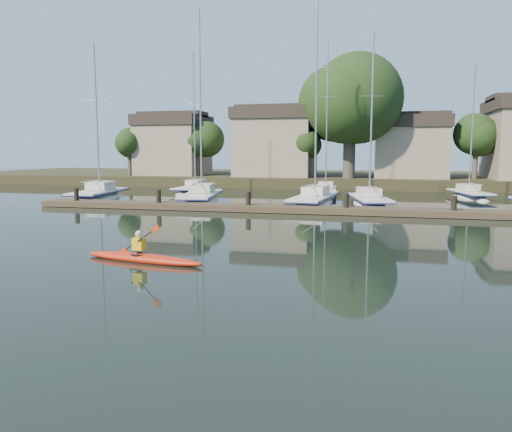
% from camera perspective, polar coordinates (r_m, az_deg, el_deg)
% --- Properties ---
extents(ground, '(160.00, 160.00, 0.00)m').
position_cam_1_polar(ground, '(16.89, -2.86, -5.20)').
color(ground, black).
rests_on(ground, ground).
extents(kayak, '(4.61, 1.38, 1.46)m').
position_cam_1_polar(kayak, '(17.23, -12.86, -4.52)').
color(kayak, red).
rests_on(kayak, ground).
extents(dock, '(34.00, 2.00, 1.80)m').
position_cam_1_polar(dock, '(30.38, 4.59, 0.82)').
color(dock, '#4A3B2A').
rests_on(dock, ground).
extents(sailboat_0, '(3.30, 8.53, 13.19)m').
position_cam_1_polar(sailboat_0, '(40.52, -17.52, 1.55)').
color(sailboat_0, white).
rests_on(sailboat_0, ground).
extents(sailboat_1, '(3.80, 9.46, 15.06)m').
position_cam_1_polar(sailboat_1, '(36.64, -6.27, 1.28)').
color(sailboat_1, white).
rests_on(sailboat_1, ground).
extents(sailboat_2, '(3.09, 9.77, 15.90)m').
position_cam_1_polar(sailboat_2, '(34.75, 6.63, 0.96)').
color(sailboat_2, white).
rests_on(sailboat_2, ground).
extents(sailboat_3, '(3.63, 8.18, 12.77)m').
position_cam_1_polar(sailboat_3, '(34.98, 12.84, 0.87)').
color(sailboat_3, white).
rests_on(sailboat_3, ground).
extents(sailboat_5, '(2.07, 8.20, 13.51)m').
position_cam_1_polar(sailboat_5, '(45.46, -7.04, 2.50)').
color(sailboat_5, white).
rests_on(sailboat_5, ground).
extents(sailboat_6, '(2.49, 8.95, 14.06)m').
position_cam_1_polar(sailboat_6, '(42.87, 7.93, 2.20)').
color(sailboat_6, white).
rests_on(sailboat_6, ground).
extents(sailboat_7, '(3.16, 7.33, 11.47)m').
position_cam_1_polar(sailboat_7, '(42.97, 23.18, 1.67)').
color(sailboat_7, white).
rests_on(sailboat_7, ground).
extents(shore, '(90.00, 25.25, 12.75)m').
position_cam_1_polar(shore, '(56.19, 10.48, 6.84)').
color(shore, '#2C3219').
rests_on(shore, ground).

